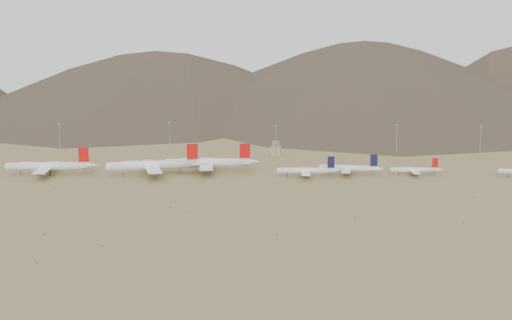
# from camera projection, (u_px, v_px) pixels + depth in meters

# --- Properties ---
(ground) EXTENTS (3000.00, 3000.00, 0.00)m
(ground) POSITION_uv_depth(u_px,v_px,m) (223.00, 183.00, 472.97)
(ground) COLOR #9C8350
(ground) RESTS_ON ground
(mountain_ridge) EXTENTS (4400.00, 1000.00, 300.00)m
(mountain_ridge) POSITION_uv_depth(u_px,v_px,m) (278.00, 12.00, 1334.52)
(mountain_ridge) COLOR #4F3E2F
(mountain_ridge) RESTS_ON ground
(widebody_west) EXTENTS (65.05, 50.56, 19.39)m
(widebody_west) POSITION_uv_depth(u_px,v_px,m) (48.00, 166.00, 499.84)
(widebody_west) COLOR white
(widebody_west) RESTS_ON ground
(widebody_centre) EXTENTS (70.06, 55.63, 21.51)m
(widebody_centre) POSITION_uv_depth(u_px,v_px,m) (154.00, 165.00, 500.42)
(widebody_centre) COLOR white
(widebody_centre) RESTS_ON ground
(widebody_east) EXTENTS (69.35, 53.85, 20.66)m
(widebody_east) POSITION_uv_depth(u_px,v_px,m) (208.00, 162.00, 512.67)
(widebody_east) COLOR white
(widebody_east) RESTS_ON ground
(narrowbody_a) EXTENTS (44.89, 32.20, 14.80)m
(narrowbody_a) POSITION_uv_depth(u_px,v_px,m) (308.00, 171.00, 493.03)
(narrowbody_a) COLOR white
(narrowbody_a) RESTS_ON ground
(narrowbody_b) EXTENTS (45.81, 33.23, 15.16)m
(narrowbody_b) POSITION_uv_depth(u_px,v_px,m) (350.00, 168.00, 501.84)
(narrowbody_b) COLOR white
(narrowbody_b) RESTS_ON ground
(narrowbody_c) EXTENTS (37.55, 26.96, 12.38)m
(narrowbody_c) POSITION_uv_depth(u_px,v_px,m) (416.00, 170.00, 500.52)
(narrowbody_c) COLOR white
(narrowbody_c) RESTS_ON ground
(control_tower) EXTENTS (8.00, 8.00, 12.00)m
(control_tower) POSITION_uv_depth(u_px,v_px,m) (276.00, 149.00, 588.13)
(control_tower) COLOR gray
(control_tower) RESTS_ON ground
(mast_far_west) EXTENTS (2.00, 0.60, 25.70)m
(mast_far_west) POSITION_uv_depth(u_px,v_px,m) (60.00, 137.00, 598.86)
(mast_far_west) COLOR gray
(mast_far_west) RESTS_ON ground
(mast_west) EXTENTS (2.00, 0.60, 25.70)m
(mast_west) POSITION_uv_depth(u_px,v_px,m) (170.00, 135.00, 608.82)
(mast_west) COLOR gray
(mast_west) RESTS_ON ground
(mast_centre) EXTENTS (2.00, 0.60, 25.70)m
(mast_centre) POSITION_uv_depth(u_px,v_px,m) (276.00, 139.00, 582.19)
(mast_centre) COLOR gray
(mast_centre) RESTS_ON ground
(mast_east) EXTENTS (2.00, 0.60, 25.70)m
(mast_east) POSITION_uv_depth(u_px,v_px,m) (397.00, 138.00, 591.36)
(mast_east) COLOR gray
(mast_east) RESTS_ON ground
(mast_far_east) EXTENTS (2.00, 0.60, 25.70)m
(mast_far_east) POSITION_uv_depth(u_px,v_px,m) (481.00, 140.00, 580.17)
(mast_far_east) COLOR gray
(mast_far_east) RESTS_ON ground
(desert_scrub) EXTENTS (440.50, 179.80, 0.85)m
(desert_scrub) POSITION_uv_depth(u_px,v_px,m) (210.00, 215.00, 385.37)
(desert_scrub) COLOR brown
(desert_scrub) RESTS_ON ground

